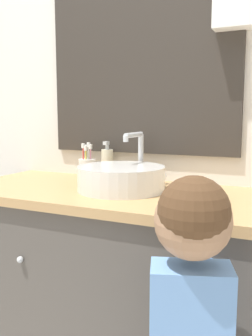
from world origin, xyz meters
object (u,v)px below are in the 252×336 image
at_px(sink_basin, 122,177).
at_px(soap_dispenser, 107,163).
at_px(child_figure, 191,318).
at_px(toothbrush_holder, 87,168).

distance_m(sink_basin, soap_dispenser, 0.28).
bearing_deg(sink_basin, child_figure, -48.75).
bearing_deg(child_figure, sink_basin, 131.25).
distance_m(sink_basin, child_figure, 0.68).
bearing_deg(soap_dispenser, child_figure, -49.21).
bearing_deg(soap_dispenser, sink_basin, -50.23).
bearing_deg(child_figure, soap_dispenser, 130.79).
xyz_separation_m(toothbrush_holder, child_figure, (0.69, -0.67, -0.25)).
distance_m(toothbrush_holder, soap_dispenser, 0.10).
height_order(sink_basin, soap_dispenser, sink_basin).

